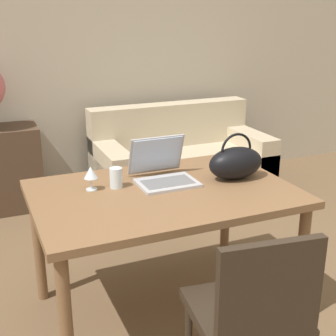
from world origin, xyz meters
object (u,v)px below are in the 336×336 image
(couch, at_px, (180,166))
(drinking_glass, at_px, (116,178))
(laptop, at_px, (162,169))
(handbag, at_px, (236,162))
(chair, at_px, (253,311))
(wine_glass, at_px, (91,173))

(couch, relative_size, drinking_glass, 14.16)
(couch, relative_size, laptop, 4.83)
(handbag, bearing_deg, drinking_glass, 169.05)
(chair, bearing_deg, handbag, 71.85)
(couch, height_order, drinking_glass, drinking_glass)
(chair, xyz_separation_m, handbag, (0.38, 0.79, 0.35))
(chair, relative_size, drinking_glass, 7.89)
(chair, xyz_separation_m, wine_glass, (-0.41, 0.94, 0.35))
(chair, bearing_deg, couch, 79.40)
(chair, xyz_separation_m, laptop, (-0.01, 0.93, 0.32))
(drinking_glass, relative_size, handbag, 0.34)
(chair, xyz_separation_m, drinking_glass, (-0.28, 0.92, 0.31))
(drinking_glass, height_order, wine_glass, wine_glass)
(drinking_glass, bearing_deg, wine_glass, 173.12)
(drinking_glass, distance_m, handbag, 0.67)
(couch, bearing_deg, chair, -107.84)
(wine_glass, bearing_deg, handbag, -10.28)
(chair, distance_m, handbag, 0.94)
(couch, bearing_deg, handbag, -103.79)
(couch, height_order, handbag, handbag)
(laptop, height_order, handbag, handbag)
(chair, relative_size, wine_glass, 6.64)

